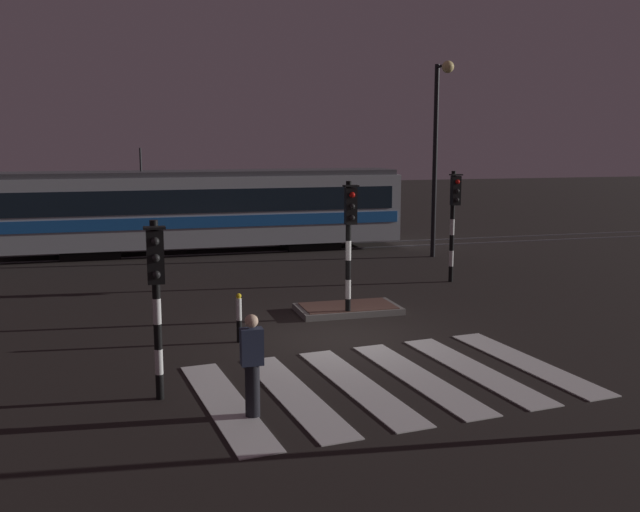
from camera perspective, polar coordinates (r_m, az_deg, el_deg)
ground_plane at (r=16.34m, az=1.58°, el=-6.57°), size 120.00×120.00×0.00m
rail_near at (r=28.59m, az=-6.01°, el=0.26°), size 80.00×0.12×0.03m
rail_far at (r=29.99m, az=-6.46°, el=0.67°), size 80.00×0.12×0.03m
crosswalk_zebra at (r=13.56m, az=5.46°, el=-9.91°), size 7.32×5.11×0.02m
traffic_island at (r=18.74m, az=2.24°, el=-4.22°), size 2.65×1.45×0.18m
traffic_light_corner_far_right at (r=22.68m, az=10.62°, el=3.66°), size 0.36×0.42×3.50m
traffic_light_corner_near_left at (r=12.34m, az=-12.92°, el=-2.16°), size 0.36×0.42×3.12m
traffic_light_median_centre at (r=17.67m, az=2.37°, el=2.17°), size 0.36×0.42×3.45m
street_lamp_trackside_right at (r=27.33m, az=9.41°, el=9.42°), size 0.44×1.21×7.26m
tram at (r=28.87m, az=-9.24°, el=3.75°), size 15.97×2.58×4.15m
pedestrian_waiting_at_kerb at (r=11.67m, az=-5.44°, el=-8.63°), size 0.36×0.24×1.71m
bollard_island_edge at (r=15.98m, az=-6.47°, el=-4.91°), size 0.12×0.12×1.11m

